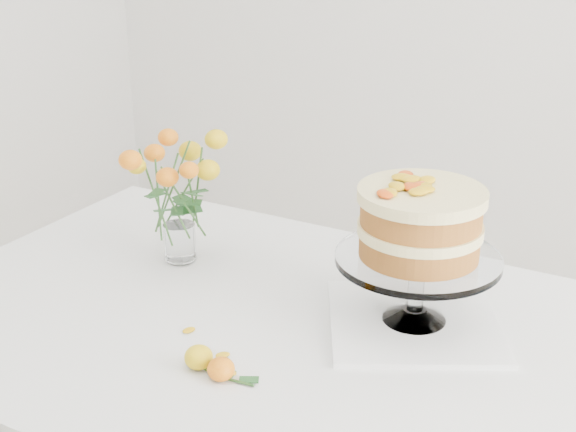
# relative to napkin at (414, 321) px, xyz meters

# --- Properties ---
(table) EXTENTS (1.43, 0.93, 0.76)m
(table) POSITION_rel_napkin_xyz_m (-0.23, -0.13, -0.09)
(table) COLOR #A27E5E
(table) RESTS_ON ground
(napkin) EXTENTS (0.42, 0.42, 0.01)m
(napkin) POSITION_rel_napkin_xyz_m (0.00, 0.00, 0.00)
(napkin) COLOR white
(napkin) RESTS_ON table
(cake_stand) EXTENTS (0.30, 0.30, 0.27)m
(cake_stand) POSITION_rel_napkin_xyz_m (0.00, 0.00, 0.18)
(cake_stand) COLOR white
(cake_stand) RESTS_ON napkin
(rose_vase) EXTENTS (0.27, 0.27, 0.34)m
(rose_vase) POSITION_rel_napkin_xyz_m (-0.54, 0.01, 0.19)
(rose_vase) COLOR white
(rose_vase) RESTS_ON table
(loose_rose_near) EXTENTS (0.09, 0.05, 0.04)m
(loose_rose_near) POSITION_rel_napkin_xyz_m (-0.26, -0.31, 0.02)
(loose_rose_near) COLOR yellow
(loose_rose_near) RESTS_ON table
(loose_rose_far) EXTENTS (0.08, 0.05, 0.04)m
(loose_rose_far) POSITION_rel_napkin_xyz_m (-0.21, -0.32, 0.01)
(loose_rose_far) COLOR #E25E0B
(loose_rose_far) RESTS_ON table
(stray_petal_a) EXTENTS (0.03, 0.02, 0.00)m
(stray_petal_a) POSITION_rel_napkin_xyz_m (-0.35, -0.23, -0.00)
(stray_petal_a) COLOR gold
(stray_petal_a) RESTS_ON table
(stray_petal_b) EXTENTS (0.03, 0.02, 0.00)m
(stray_petal_b) POSITION_rel_napkin_xyz_m (-0.25, -0.27, -0.00)
(stray_petal_b) COLOR gold
(stray_petal_b) RESTS_ON table
(stray_petal_c) EXTENTS (0.03, 0.02, 0.00)m
(stray_petal_c) POSITION_rel_napkin_xyz_m (-0.21, -0.31, -0.00)
(stray_petal_c) COLOR gold
(stray_petal_c) RESTS_ON table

